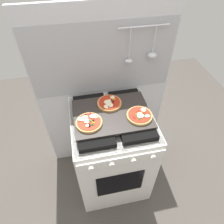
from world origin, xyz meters
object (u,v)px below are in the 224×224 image
Objects in this scene: pizza_center at (109,103)px; pizza_left at (89,122)px; baking_tray at (112,114)px; pizza_right at (140,115)px; stove at (112,151)px.

pizza_left is at bearing -137.18° from pizza_center.
pizza_left is 1.00× the size of pizza_center.
pizza_right reaches higher than baking_tray.
stove is 0.52m from pizza_right.
baking_tray is (0.00, 0.00, 0.46)m from stove.
pizza_right is at bearing -1.59° from pizza_left.
baking_tray is 3.05× the size of pizza_left.
pizza_center is at bearing 137.97° from pizza_right.
pizza_left is 0.35m from pizza_right.
pizza_right is 1.00× the size of pizza_center.
stove is at bearing -88.03° from pizza_center.
pizza_center is (0.17, 0.15, -0.00)m from pizza_left.
pizza_left is (-0.17, -0.06, 0.02)m from baking_tray.
baking_tray is at bearing -87.99° from pizza_center.
baking_tray is 0.19m from pizza_right.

